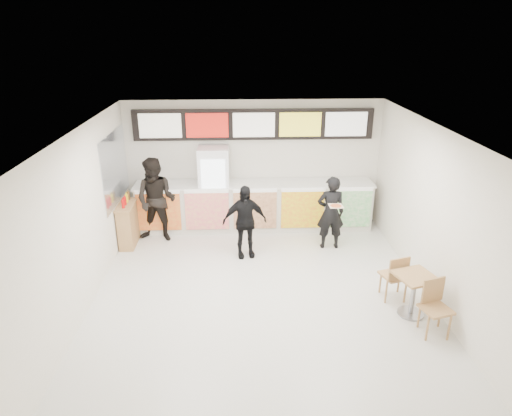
{
  "coord_description": "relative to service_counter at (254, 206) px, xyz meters",
  "views": [
    {
      "loc": [
        -0.4,
        -6.97,
        4.54
      ],
      "look_at": [
        -0.04,
        1.2,
        1.27
      ],
      "focal_mm": 32.0,
      "sensor_mm": 36.0,
      "label": 1
    }
  ],
  "objects": [
    {
      "name": "wall_right",
      "position": [
        3.0,
        -3.09,
        0.93
      ],
      "size": [
        0.0,
        7.0,
        7.0
      ],
      "primitive_type": "plane",
      "rotation": [
        1.57,
        0.0,
        -1.57
      ],
      "color": "silver",
      "rests_on": "floor"
    },
    {
      "name": "ceiling",
      "position": [
        -0.0,
        -3.09,
        2.43
      ],
      "size": [
        7.0,
        7.0,
        0.0
      ],
      "primitive_type": "plane",
      "rotation": [
        3.14,
        0.0,
        0.0
      ],
      "color": "white",
      "rests_on": "wall_back"
    },
    {
      "name": "mirror_panel",
      "position": [
        -2.99,
        -0.64,
        1.18
      ],
      "size": [
        0.01,
        2.0,
        1.5
      ],
      "primitive_type": "cube",
      "color": "#B2B7BF",
      "rests_on": "wall_left"
    },
    {
      "name": "customer_main",
      "position": [
        1.59,
        -1.09,
        0.24
      ],
      "size": [
        0.6,
        0.39,
        1.63
      ],
      "primitive_type": "imported",
      "rotation": [
        0.0,
        0.0,
        3.14
      ],
      "color": "black",
      "rests_on": "floor"
    },
    {
      "name": "drinks_fridge",
      "position": [
        -0.93,
        0.02,
        0.43
      ],
      "size": [
        0.7,
        0.67,
        2.0
      ],
      "color": "white",
      "rests_on": "floor"
    },
    {
      "name": "menu_board",
      "position": [
        0.0,
        0.32,
        1.88
      ],
      "size": [
        5.5,
        0.14,
        0.7
      ],
      "color": "black",
      "rests_on": "wall_back"
    },
    {
      "name": "cafe_table",
      "position": [
        2.5,
        -3.67,
        -0.05
      ],
      "size": [
        0.84,
        1.57,
        0.89
      ],
      "rotation": [
        0.0,
        0.0,
        0.29
      ],
      "color": "tan",
      "rests_on": "floor"
    },
    {
      "name": "pizza_slice",
      "position": [
        1.59,
        -1.54,
        0.58
      ],
      "size": [
        0.36,
        0.36,
        0.02
      ],
      "color": "beige",
      "rests_on": "customer_main"
    },
    {
      "name": "customer_left",
      "position": [
        -2.2,
        -0.54,
        0.38
      ],
      "size": [
        1.07,
        0.92,
        1.91
      ],
      "primitive_type": "imported",
      "rotation": [
        0.0,
        0.0,
        -0.23
      ],
      "color": "black",
      "rests_on": "floor"
    },
    {
      "name": "customer_mid",
      "position": [
        -0.26,
        -1.42,
        0.21
      ],
      "size": [
        0.97,
        0.52,
        1.57
      ],
      "primitive_type": "imported",
      "rotation": [
        0.0,
        0.0,
        0.16
      ],
      "color": "black",
      "rests_on": "floor"
    },
    {
      "name": "service_counter",
      "position": [
        0.0,
        0.0,
        0.0
      ],
      "size": [
        5.56,
        0.77,
        1.14
      ],
      "color": "silver",
      "rests_on": "floor"
    },
    {
      "name": "wall_back",
      "position": [
        -0.0,
        0.41,
        0.93
      ],
      "size": [
        6.0,
        0.0,
        6.0
      ],
      "primitive_type": "plane",
      "rotation": [
        1.57,
        0.0,
        0.0
      ],
      "color": "silver",
      "rests_on": "floor"
    },
    {
      "name": "wall_left",
      "position": [
        -3.0,
        -3.09,
        0.93
      ],
      "size": [
        0.0,
        7.0,
        7.0
      ],
      "primitive_type": "plane",
      "rotation": [
        1.57,
        0.0,
        1.57
      ],
      "color": "silver",
      "rests_on": "floor"
    },
    {
      "name": "condiment_ledge",
      "position": [
        -2.82,
        -0.75,
        -0.09
      ],
      "size": [
        0.35,
        0.85,
        1.14
      ],
      "color": "tan",
      "rests_on": "floor"
    },
    {
      "name": "floor",
      "position": [
        -0.0,
        -3.09,
        -0.57
      ],
      "size": [
        7.0,
        7.0,
        0.0
      ],
      "primitive_type": "plane",
      "color": "beige",
      "rests_on": "ground"
    }
  ]
}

